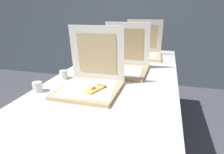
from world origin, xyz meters
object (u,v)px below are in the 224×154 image
table (115,83)px  cup_white_near_left (38,87)px  pizza_box_middle (124,65)px  pizza_box_back (143,52)px  cup_white_near_center (64,75)px  pizza_box_front (91,81)px  cup_white_far (107,60)px  cup_white_mid (80,67)px

table → cup_white_near_left: cup_white_near_left is taller
pizza_box_middle → cup_white_near_left: size_ratio=6.16×
pizza_box_back → cup_white_near_center: 0.97m
table → cup_white_near_center: size_ratio=35.91×
table → pizza_box_back: 0.73m
pizza_box_front → cup_white_near_left: pizza_box_front is taller
cup_white_far → pizza_box_back: bearing=51.0°
table → cup_white_near_left: 0.55m
pizza_box_front → pizza_box_back: pizza_box_front is taller
pizza_box_middle → cup_white_near_center: bearing=-142.6°
pizza_box_front → cup_white_near_center: bearing=153.0°
cup_white_far → pizza_box_front: bearing=-82.1°
pizza_box_back → pizza_box_front: bearing=-105.5°
pizza_box_back → cup_white_mid: (-0.44, -0.62, -0.02)m
cup_white_near_left → cup_white_mid: bearing=81.9°
cup_white_mid → cup_white_near_left: (-0.07, -0.48, 0.00)m
pizza_box_back → cup_white_near_left: bearing=-118.4°
table → cup_white_near_left: size_ratio=35.91×
cup_white_far → cup_white_near_center: size_ratio=1.00×
cup_white_far → cup_white_mid: bearing=-118.8°
pizza_box_front → pizza_box_back: (0.20, 0.99, -0.00)m
cup_white_mid → pizza_box_middle: bearing=9.2°
cup_white_near_left → cup_white_near_center: size_ratio=1.00×
cup_white_near_left → cup_white_far: bearing=74.0°
pizza_box_front → pizza_box_back: size_ratio=0.98×
cup_white_near_left → pizza_box_middle: bearing=51.9°
pizza_box_front → table: bearing=72.1°
cup_white_near_center → cup_white_far: bearing=70.2°
pizza_box_back → cup_white_far: size_ratio=6.31×
pizza_box_front → cup_white_near_center: 0.30m
table → pizza_box_middle: 0.19m
pizza_box_back → cup_white_mid: size_ratio=6.31×
pizza_box_middle → cup_white_far: bearing=136.1°
cup_white_mid → cup_white_near_center: size_ratio=1.00×
pizza_box_middle → pizza_box_back: (0.08, 0.57, -0.00)m
cup_white_near_center → pizza_box_middle: bearing=36.3°
table → cup_white_far: 0.41m
cup_white_near_left → pizza_box_front: bearing=21.5°
cup_white_near_left → table: bearing=44.7°
cup_white_near_left → cup_white_near_center: 0.26m
pizza_box_front → pizza_box_middle: (0.12, 0.42, 0.00)m
cup_white_mid → cup_white_far: 0.30m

